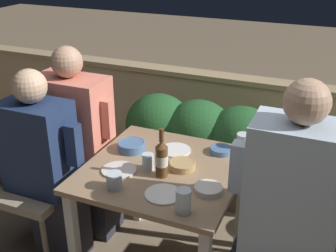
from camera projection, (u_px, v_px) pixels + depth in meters
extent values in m
cube|color=tan|center=(232.00, 121.00, 3.67)|extent=(9.00, 0.14, 0.73)
cube|color=tan|center=(235.00, 79.00, 3.51)|extent=(9.00, 0.18, 0.04)
cube|color=#937556|center=(164.00, 170.00, 2.29)|extent=(0.83, 0.83, 0.03)
cube|color=silver|center=(74.00, 245.00, 2.26)|extent=(0.05, 0.05, 0.67)
cube|color=silver|center=(136.00, 178.00, 2.87)|extent=(0.05, 0.05, 0.67)
cube|color=silver|center=(241.00, 202.00, 2.61)|extent=(0.05, 0.05, 0.67)
cube|color=brown|center=(197.00, 175.00, 3.28)|extent=(1.18, 0.36, 0.28)
ellipsoid|color=#235628|center=(159.00, 126.00, 3.24)|extent=(0.53, 0.47, 0.50)
ellipsoid|color=#235628|center=(199.00, 133.00, 3.13)|extent=(0.53, 0.47, 0.50)
ellipsoid|color=#235628|center=(242.00, 140.00, 3.01)|extent=(0.53, 0.47, 0.50)
cube|color=gray|center=(35.00, 188.00, 2.55)|extent=(0.46, 0.46, 0.05)
cube|color=gray|center=(2.00, 147.00, 2.52)|extent=(0.06, 0.46, 0.43)
cylinder|color=#7F705B|center=(46.00, 248.00, 2.41)|extent=(0.03, 0.03, 0.43)
cylinder|color=#7F705B|center=(35.00, 196.00, 2.89)|extent=(0.03, 0.03, 0.43)
cylinder|color=#7F705B|center=(85.00, 210.00, 2.75)|extent=(0.03, 0.03, 0.43)
cube|color=#282833|center=(62.00, 223.00, 2.58)|extent=(0.27, 0.23, 0.48)
cube|color=navy|center=(38.00, 147.00, 2.40)|extent=(0.38, 0.26, 0.54)
cube|color=navy|center=(74.00, 145.00, 2.29)|extent=(0.07, 0.07, 0.24)
sphere|color=tan|center=(29.00, 86.00, 2.25)|extent=(0.19, 0.19, 0.19)
cube|color=gray|center=(69.00, 165.00, 2.80)|extent=(0.46, 0.46, 0.05)
cube|color=gray|center=(39.00, 128.00, 2.77)|extent=(0.06, 0.46, 0.43)
cylinder|color=#7F705B|center=(30.00, 204.00, 2.80)|extent=(0.03, 0.03, 0.43)
cylinder|color=#7F705B|center=(80.00, 219.00, 2.66)|extent=(0.03, 0.03, 0.43)
cylinder|color=#7F705B|center=(65.00, 175.00, 3.14)|extent=(0.03, 0.03, 0.43)
cylinder|color=#7F705B|center=(112.00, 187.00, 2.99)|extent=(0.03, 0.03, 0.43)
cube|color=#282833|center=(93.00, 198.00, 2.83)|extent=(0.32, 0.23, 0.48)
cube|color=#E07A66|center=(73.00, 123.00, 2.64)|extent=(0.46, 0.26, 0.60)
cube|color=#E07A66|center=(107.00, 119.00, 2.52)|extent=(0.07, 0.07, 0.24)
sphere|color=tan|center=(67.00, 62.00, 2.47)|extent=(0.19, 0.19, 0.19)
cube|color=silver|center=(293.00, 195.00, 1.84)|extent=(0.40, 0.26, 0.68)
cube|color=silver|center=(239.00, 167.00, 1.89)|extent=(0.07, 0.07, 0.24)
sphere|color=tan|center=(307.00, 102.00, 1.66)|extent=(0.19, 0.19, 0.19)
cube|color=gray|center=(310.00, 225.00, 2.22)|extent=(0.46, 0.46, 0.05)
cylinder|color=#7F705B|center=(274.00, 230.00, 2.56)|extent=(0.03, 0.03, 0.43)
cylinder|color=brown|center=(162.00, 162.00, 2.17)|extent=(0.06, 0.06, 0.17)
cylinder|color=beige|center=(162.00, 160.00, 2.16)|extent=(0.07, 0.07, 0.06)
cone|color=brown|center=(162.00, 144.00, 2.12)|extent=(0.06, 0.06, 0.03)
cylinder|color=brown|center=(161.00, 135.00, 2.10)|extent=(0.02, 0.02, 0.07)
cylinder|color=white|center=(175.00, 150.00, 2.45)|extent=(0.18, 0.18, 0.01)
cylinder|color=white|center=(163.00, 194.00, 2.03)|extent=(0.18, 0.18, 0.01)
cylinder|color=silver|center=(119.00, 170.00, 2.24)|extent=(0.19, 0.19, 0.01)
cylinder|color=#4C709E|center=(221.00, 150.00, 2.42)|extent=(0.13, 0.13, 0.03)
torus|color=#4C709E|center=(221.00, 148.00, 2.42)|extent=(0.13, 0.13, 0.01)
cylinder|color=#4C709E|center=(132.00, 146.00, 2.45)|extent=(0.16, 0.16, 0.05)
torus|color=#4C709E|center=(131.00, 143.00, 2.44)|extent=(0.16, 0.16, 0.01)
cylinder|color=silver|center=(208.00, 189.00, 2.06)|extent=(0.14, 0.14, 0.03)
torus|color=silver|center=(208.00, 187.00, 2.05)|extent=(0.14, 0.14, 0.01)
cylinder|color=tan|center=(182.00, 165.00, 2.26)|extent=(0.14, 0.14, 0.04)
torus|color=tan|center=(182.00, 163.00, 2.26)|extent=(0.14, 0.14, 0.01)
cylinder|color=silver|center=(243.00, 143.00, 2.42)|extent=(0.08, 0.08, 0.11)
cylinder|color=silver|center=(114.00, 181.00, 2.08)|extent=(0.08, 0.08, 0.08)
cylinder|color=silver|center=(183.00, 201.00, 1.89)|extent=(0.07, 0.07, 0.12)
cylinder|color=silver|center=(148.00, 162.00, 2.24)|extent=(0.06, 0.06, 0.09)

